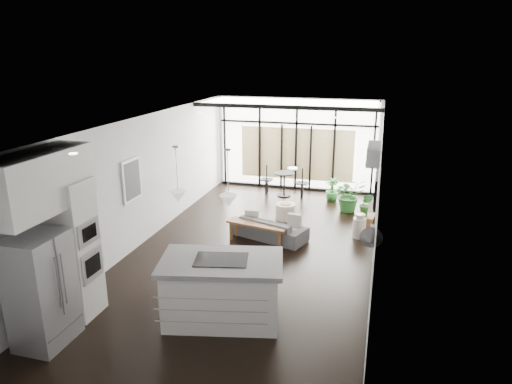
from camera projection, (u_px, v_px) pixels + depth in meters
The scene contains 28 objects.
floor at pixel (252, 252), 9.78m from camera, with size 5.00×10.00×0.00m, color black.
ceiling at pixel (252, 121), 8.96m from camera, with size 5.00×10.00×0.00m, color white.
wall_left at pixel (143, 180), 10.01m from camera, with size 0.02×10.00×2.80m, color silver.
wall_right at pixel (377, 199), 8.73m from camera, with size 0.02×10.00×2.80m, color silver.
wall_back at pixel (297, 144), 13.98m from camera, with size 5.00×0.02×2.80m, color silver.
wall_front at pixel (121, 322), 4.77m from camera, with size 5.00×0.02×2.80m, color silver.
glazing at pixel (296, 145), 13.87m from camera, with size 5.00×0.20×2.80m, color black.
skylight at pixel (292, 102), 12.65m from camera, with size 4.70×1.90×0.06m, color white.
neighbour_building at pixel (296, 154), 14.02m from camera, with size 3.50×0.02×1.60m, color beige.
island at pixel (222, 290), 7.17m from camera, with size 1.89×1.12×1.03m, color silver.
cooktop at pixel (221, 260), 7.02m from camera, with size 0.81×0.54×0.01m, color black.
fridge at pixel (42, 290), 6.51m from camera, with size 0.65×0.81×1.68m, color #9C9CA1.
appliance_column at pixel (74, 249), 7.16m from camera, with size 0.59×0.61×2.27m, color silver.
upper_cabinets at pixel (39, 182), 6.41m from camera, with size 0.62×1.75×0.86m, color silver.
pendant_left at pixel (178, 197), 6.85m from camera, with size 0.26×0.26×0.18m, color white.
pendant_right at pixel (228, 201), 6.65m from camera, with size 0.26×0.26×0.18m, color white.
sofa at pixel (270, 224), 10.40m from camera, with size 1.70×0.50×0.66m, color #454547.
console_bench at pixel (257, 233), 10.19m from camera, with size 1.42×0.35×0.46m, color brown.
pouf at pixel (285, 212), 11.64m from camera, with size 0.51×0.51×0.40m, color beige.
crate at pixel (364, 222), 11.02m from camera, with size 0.45×0.45×0.34m, color brown.
plant_tall at pixel (349, 198), 12.18m from camera, with size 0.83×0.92×0.72m, color #28692B.
plant_med at pixel (332, 195), 13.07m from camera, with size 0.38×0.67×0.38m, color #28692B.
plant_crate at pixel (365, 211), 10.93m from camera, with size 0.31×0.56×0.25m, color #28692B.
milk_can at pixel (359, 226), 10.45m from camera, with size 0.29×0.29×0.58m, color beige.
bistro_set at pixel (284, 184), 13.46m from camera, with size 1.59×0.64×0.77m, color black.
tv at pixel (376, 190), 9.70m from camera, with size 0.05×1.10×0.65m, color black.
ac_unit at pixel (374, 154), 7.72m from camera, with size 0.22×0.90×0.30m, color silver.
framed_art at pixel (132, 180), 9.50m from camera, with size 0.04×0.70×0.90m, color black.
Camera 1 is at (2.47, -8.63, 4.10)m, focal length 32.00 mm.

